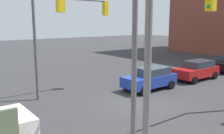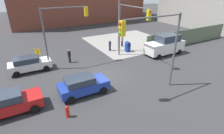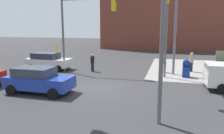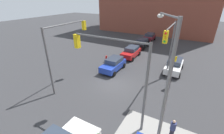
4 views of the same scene
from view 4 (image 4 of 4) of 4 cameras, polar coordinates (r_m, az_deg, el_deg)
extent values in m
plane|color=#333335|center=(16.57, 1.38, -6.63)|extent=(120.00, 120.00, 0.00)
cylinder|color=#59595B|center=(17.96, 21.39, 5.66)|extent=(0.18, 0.18, 6.50)
cylinder|color=#59595B|center=(14.96, 21.79, 14.42)|extent=(4.68, 0.12, 0.12)
cube|color=yellow|center=(12.79, 19.71, 10.69)|extent=(0.32, 0.36, 1.00)
sphere|color=red|center=(12.54, 19.77, 11.93)|extent=(0.18, 0.18, 0.18)
sphere|color=orange|center=(12.61, 19.55, 10.53)|extent=(0.18, 0.18, 0.18)
sphere|color=green|center=(12.69, 19.35, 9.14)|extent=(0.18, 0.18, 0.18)
cylinder|color=#59595B|center=(14.66, -22.99, 1.10)|extent=(0.18, 0.18, 6.50)
cylinder|color=#59595B|center=(15.49, -17.23, 15.38)|extent=(5.34, 0.12, 0.12)
cube|color=yellow|center=(17.51, -10.66, 15.32)|extent=(0.32, 0.36, 1.00)
sphere|color=red|center=(17.60, -10.36, 16.45)|extent=(0.18, 0.18, 0.18)
sphere|color=orange|center=(17.65, -10.28, 15.42)|extent=(0.18, 0.18, 0.18)
sphere|color=green|center=(17.71, -10.20, 14.40)|extent=(0.18, 0.18, 0.18)
cylinder|color=#59595B|center=(9.90, 12.64, -9.24)|extent=(0.18, 0.18, 6.50)
cylinder|color=#59595B|center=(9.54, -1.14, 10.84)|extent=(0.12, 5.32, 0.12)
cube|color=yellow|center=(11.21, -13.14, 9.59)|extent=(0.36, 0.32, 1.00)
sphere|color=red|center=(11.25, -14.00, 11.25)|extent=(0.18, 0.18, 0.18)
sphere|color=orange|center=(11.33, -13.83, 9.69)|extent=(0.18, 0.18, 0.18)
sphere|color=green|center=(11.41, -13.66, 8.14)|extent=(0.18, 0.18, 0.18)
cylinder|color=slate|center=(8.72, 19.94, -9.52)|extent=(0.20, 0.20, 8.00)
cylinder|color=slate|center=(8.44, 20.93, 17.90)|extent=(2.09, 1.36, 0.10)
ellipsoid|color=silver|center=(9.57, 17.98, 18.09)|extent=(0.56, 0.36, 0.24)
cylinder|color=#4C4C4C|center=(19.47, 22.25, 0.45)|extent=(0.08, 0.08, 2.40)
cube|color=yellow|center=(19.15, 22.66, 2.76)|extent=(0.48, 0.48, 0.64)
cylinder|color=red|center=(22.13, -2.17, 3.08)|extent=(0.26, 0.26, 0.80)
sphere|color=red|center=(21.97, -2.19, 4.09)|extent=(0.24, 0.24, 0.24)
cube|color=white|center=(20.53, 22.46, 0.13)|extent=(4.22, 1.80, 0.75)
cube|color=#2D3847|center=(20.60, 22.90, 2.11)|extent=(2.36, 1.58, 0.55)
cylinder|color=black|center=(19.33, 24.26, -3.01)|extent=(0.64, 0.22, 0.64)
cylinder|color=black|center=(19.47, 19.07, -1.89)|extent=(0.64, 0.22, 0.64)
cylinder|color=black|center=(21.95, 25.15, 0.14)|extent=(0.64, 0.22, 0.64)
cylinder|color=black|center=(22.07, 20.58, 1.12)|extent=(0.64, 0.22, 0.64)
cube|color=black|center=(28.92, 11.21, 8.62)|extent=(4.09, 1.80, 0.75)
cube|color=#2D3847|center=(29.05, 11.53, 10.00)|extent=(2.29, 1.58, 0.55)
cylinder|color=black|center=(27.51, 11.98, 6.87)|extent=(0.64, 0.22, 0.64)
cylinder|color=black|center=(28.05, 8.47, 7.51)|extent=(0.64, 0.22, 0.64)
cylinder|color=black|center=(30.06, 13.65, 8.28)|extent=(0.64, 0.22, 0.64)
cylinder|color=black|center=(30.56, 10.39, 8.85)|extent=(0.64, 0.22, 0.64)
cube|color=maroon|center=(33.73, 13.96, 10.73)|extent=(4.02, 1.80, 0.75)
cube|color=#2D3847|center=(33.88, 14.23, 11.90)|extent=(2.25, 1.58, 0.55)
cylinder|color=black|center=(32.32, 14.74, 9.34)|extent=(0.64, 0.22, 0.64)
cylinder|color=black|center=(32.79, 11.68, 9.86)|extent=(0.64, 0.22, 0.64)
cylinder|color=black|center=(34.90, 15.97, 10.34)|extent=(0.64, 0.22, 0.64)
cylinder|color=black|center=(35.33, 13.11, 10.83)|extent=(0.64, 0.22, 0.64)
cube|color=#B21919|center=(23.85, 7.24, 5.32)|extent=(4.35, 1.80, 0.75)
cube|color=#2D3847|center=(23.94, 7.65, 7.03)|extent=(2.44, 1.58, 0.55)
cylinder|color=black|center=(22.39, 7.87, 2.90)|extent=(0.64, 0.22, 0.64)
cylinder|color=black|center=(23.04, 3.71, 3.75)|extent=(0.64, 0.22, 0.64)
cylinder|color=black|center=(25.00, 10.41, 5.14)|extent=(0.64, 0.22, 0.64)
cylinder|color=black|center=(25.58, 6.61, 5.86)|extent=(0.64, 0.22, 0.64)
cube|color=#1E389E|center=(19.30, 0.42, 0.59)|extent=(4.13, 1.80, 0.75)
cube|color=#2D3847|center=(19.30, 0.90, 2.70)|extent=(2.31, 1.58, 0.55)
cylinder|color=black|center=(17.97, 0.78, -2.72)|extent=(0.64, 0.22, 0.64)
cylinder|color=black|center=(18.80, -4.05, -1.46)|extent=(0.64, 0.22, 0.64)
cylinder|color=black|center=(20.24, 4.57, 0.56)|extent=(0.64, 0.22, 0.64)
cylinder|color=black|center=(20.97, 0.11, 1.56)|extent=(0.64, 0.22, 0.64)
cylinder|color=navy|center=(11.32, 22.29, -20.11)|extent=(0.36, 0.36, 0.59)
sphere|color=tan|center=(11.05, 22.64, -18.65)|extent=(0.20, 0.20, 0.20)
cylinder|color=#1E1E2D|center=(11.78, 21.72, -22.43)|extent=(0.28, 0.28, 0.75)
cylinder|color=black|center=(16.43, 21.16, -4.37)|extent=(0.36, 0.36, 0.62)
sphere|color=tan|center=(16.24, 21.39, -3.08)|extent=(0.21, 0.21, 0.21)
cylinder|color=#1E1E2D|center=(16.77, 20.79, -6.47)|extent=(0.28, 0.28, 0.79)
camera|label=1|loc=(6.09, 69.25, -34.22)|focal=40.00mm
camera|label=2|loc=(28.40, -19.14, 23.31)|focal=28.00mm
camera|label=3|loc=(21.90, -39.17, 7.35)|focal=35.00mm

